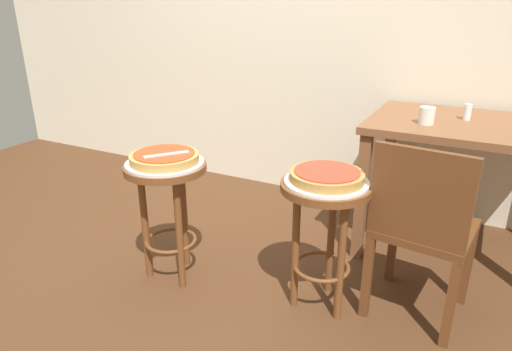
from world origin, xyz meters
TOP-DOWN VIEW (x-y plane):
  - ground_plane at (0.00, 0.00)m, footprint 6.00×6.00m
  - stool_foreground at (-0.09, 0.17)m, footprint 0.41×0.41m
  - serving_plate_foreground at (-0.09, 0.17)m, footprint 0.39×0.39m
  - pizza_foreground at (-0.09, 0.17)m, footprint 0.34×0.34m
  - stool_middle at (0.70, 0.30)m, footprint 0.41×0.41m
  - serving_plate_middle at (0.70, 0.30)m, footprint 0.37×0.37m
  - pizza_middle at (0.70, 0.30)m, footprint 0.33×0.33m
  - dining_table at (1.19, 1.16)m, footprint 1.02×0.77m
  - cup_near_edge at (0.99, 1.01)m, footprint 0.08×0.08m
  - condiment_shaker at (1.18, 1.21)m, footprint 0.04×0.04m
  - wooden_chair at (1.10, 0.41)m, footprint 0.44×0.44m
  - pizza_server_knife at (-0.06, 0.15)m, footprint 0.16×0.19m

SIDE VIEW (x-z plane):
  - ground_plane at x=0.00m, z-range 0.00..0.00m
  - wooden_chair at x=1.10m, z-range 0.04..0.89m
  - stool_foreground at x=-0.09m, z-range 0.16..0.80m
  - stool_middle at x=0.70m, z-range 0.16..0.80m
  - serving_plate_foreground at x=-0.09m, z-range 0.64..0.65m
  - serving_plate_middle at x=0.70m, z-range 0.64..0.65m
  - dining_table at x=1.19m, z-range 0.27..1.05m
  - pizza_foreground at x=-0.09m, z-range 0.65..0.69m
  - pizza_middle at x=0.70m, z-range 0.65..0.69m
  - pizza_server_knife at x=-0.06m, z-range 0.69..0.70m
  - condiment_shaker at x=1.18m, z-range 0.78..0.86m
  - cup_near_edge at x=0.99m, z-range 0.78..0.87m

